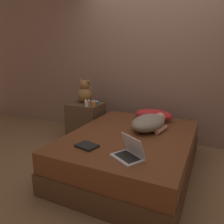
% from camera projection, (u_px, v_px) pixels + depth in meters
% --- Properties ---
extents(ground_plane, '(12.00, 12.00, 0.00)m').
position_uv_depth(ground_plane, '(130.00, 169.00, 2.79)').
color(ground_plane, brown).
extents(wall_back, '(8.00, 0.06, 2.60)m').
position_uv_depth(wall_back, '(159.00, 62.00, 3.50)').
color(wall_back, '#846656').
rests_on(wall_back, ground_plane).
extents(bed, '(1.43, 1.86, 0.48)m').
position_uv_depth(bed, '(130.00, 152.00, 2.72)').
color(bed, '#4C331E').
rests_on(bed, ground_plane).
extents(nightstand, '(0.54, 0.46, 0.63)m').
position_uv_depth(nightstand, '(86.00, 122.00, 3.69)').
color(nightstand, brown).
rests_on(nightstand, ground_plane).
extents(pillow, '(0.55, 0.30, 0.16)m').
position_uv_depth(pillow, '(154.00, 115.00, 3.20)').
color(pillow, red).
rests_on(pillow, bed).
extents(person_lying, '(0.47, 0.74, 0.19)m').
position_uv_depth(person_lying, '(150.00, 122.00, 2.80)').
color(person_lying, gray).
rests_on(person_lying, bed).
extents(laptop, '(0.35, 0.33, 0.21)m').
position_uv_depth(laptop, '(129.00, 153.00, 2.05)').
color(laptop, silver).
rests_on(laptop, bed).
extents(teddy_bear, '(0.25, 0.25, 0.38)m').
position_uv_depth(teddy_bear, '(85.00, 93.00, 3.64)').
color(teddy_bear, brown).
rests_on(teddy_bear, nightstand).
extents(bottle_pink, '(0.03, 0.03, 0.06)m').
position_uv_depth(bottle_pink, '(92.00, 103.00, 3.54)').
color(bottle_pink, pink).
rests_on(bottle_pink, nightstand).
extents(bottle_blue, '(0.04, 0.04, 0.06)m').
position_uv_depth(bottle_blue, '(97.00, 103.00, 3.51)').
color(bottle_blue, '#3866B2').
rests_on(bottle_blue, nightstand).
extents(bottle_clear, '(0.05, 0.05, 0.09)m').
position_uv_depth(bottle_clear, '(87.00, 104.00, 3.38)').
color(bottle_clear, silver).
rests_on(bottle_clear, nightstand).
extents(bottle_orange, '(0.04, 0.04, 0.09)m').
position_uv_depth(bottle_orange, '(94.00, 103.00, 3.44)').
color(bottle_orange, orange).
rests_on(bottle_orange, nightstand).
extents(bottle_amber, '(0.04, 0.04, 0.09)m').
position_uv_depth(bottle_amber, '(89.00, 103.00, 3.47)').
color(bottle_amber, gold).
rests_on(bottle_amber, nightstand).
extents(bottle_white, '(0.03, 0.03, 0.10)m').
position_uv_depth(bottle_white, '(86.00, 103.00, 3.45)').
color(bottle_white, white).
rests_on(bottle_white, nightstand).
extents(book, '(0.25, 0.21, 0.02)m').
position_uv_depth(book, '(87.00, 146.00, 2.29)').
color(book, black).
rests_on(book, bed).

